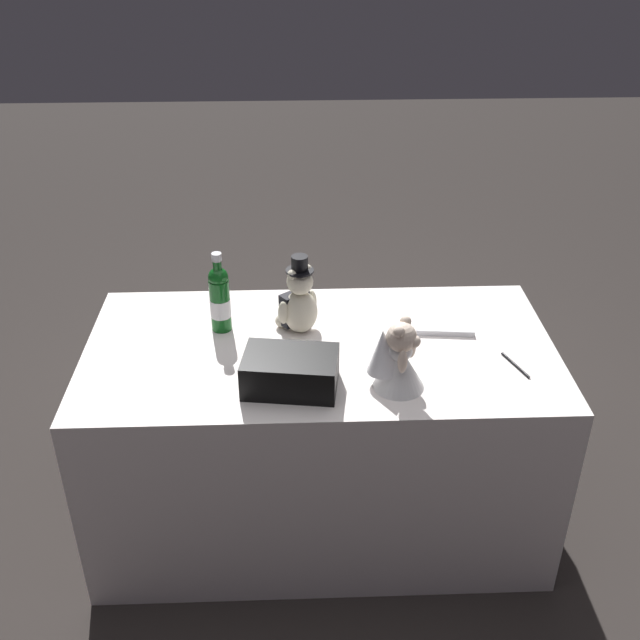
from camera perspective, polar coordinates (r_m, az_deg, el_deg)
name	(u,v)px	position (r m, az deg, el deg)	size (l,w,h in m)	color
ground_plane	(320,511)	(2.89, 0.00, -14.40)	(12.00, 12.00, 0.00)	#2D2826
reception_table	(320,435)	(2.64, 0.00, -8.76)	(1.53, 0.79, 0.74)	white
teddy_bear_groom	(298,302)	(2.46, -1.65, 1.36)	(0.14, 0.14, 0.28)	beige
teddy_bear_bride	(396,357)	(2.20, 5.81, -2.86)	(0.21, 0.18, 0.23)	white
champagne_bottle	(220,298)	(2.48, -7.66, 1.69)	(0.07, 0.07, 0.28)	#105219
signing_pen	(516,366)	(2.40, 14.75, -3.40)	(0.06, 0.14, 0.01)	black
gift_case_black	(290,371)	(2.21, -2.27, -3.95)	(0.30, 0.21, 0.11)	black
guestbook	(442,312)	(2.63, 9.31, 0.57)	(0.19, 0.28, 0.02)	white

